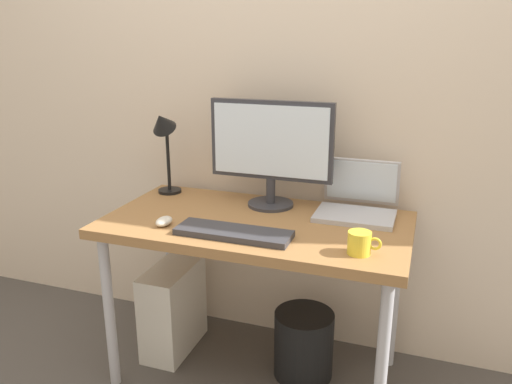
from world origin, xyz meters
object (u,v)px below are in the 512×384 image
coffee_mug (360,243)px  laptop (358,201)px  desk (256,237)px  computer_tower (173,308)px  wastebasket (304,344)px  keyboard (234,233)px  desk_lamp (163,134)px  monitor (271,147)px  mouse (164,221)px

coffee_mug → laptop: bearing=99.7°
desk → computer_tower: bearing=172.8°
computer_tower → coffee_mug: bearing=-15.8°
laptop → wastebasket: bearing=-139.8°
desk → computer_tower: 0.63m
computer_tower → keyboard: bearing=-30.3°
desk_lamp → computer_tower: bearing=-60.0°
laptop → coffee_mug: bearing=-80.3°
desk → coffee_mug: 0.50m
monitor → coffee_mug: bearing=-41.2°
desk → mouse: (-0.32, -0.17, 0.09)m
coffee_mug → keyboard: bearing=178.8°
mouse → wastebasket: bearing=24.4°
computer_tower → wastebasket: (0.64, 0.01, -0.06)m
laptop → mouse: 0.80m
desk_lamp → wastebasket: size_ratio=1.36×
mouse → computer_tower: bearing=115.9°
laptop → keyboard: bearing=-135.2°
keyboard → computer_tower: bearing=149.7°
mouse → wastebasket: mouse is taller
laptop → keyboard: laptop is taller
monitor → keyboard: size_ratio=1.22×
wastebasket → desk_lamp: bearing=169.7°
keyboard → computer_tower: keyboard is taller
desk → monitor: bearing=89.5°
mouse → laptop: bearing=28.9°
laptop → wastebasket: (-0.18, -0.15, -0.64)m
desk → desk_lamp: (-0.52, 0.19, 0.36)m
desk → keyboard: bearing=-97.5°
desk_lamp → mouse: bearing=-62.5°
monitor → laptop: size_ratio=1.68×
laptop → mouse: bearing=-151.1°
laptop → coffee_mug: (0.07, -0.41, -0.02)m
monitor → desk_lamp: (-0.52, 0.00, 0.02)m
monitor → coffee_mug: monitor is taller
desk → mouse: size_ratio=13.68×
monitor → laptop: 0.43m
monitor → laptop: (0.37, 0.02, -0.21)m
desk_lamp → keyboard: desk_lamp is taller
computer_tower → monitor: bearing=17.5°
mouse → wastebasket: 0.83m
monitor → coffee_mug: size_ratio=4.63×
laptop → computer_tower: 1.01m
desk → keyboard: (-0.02, -0.19, 0.08)m
mouse → coffee_mug: size_ratio=0.77×
monitor → laptop: bearing=3.0°
keyboard → laptop: bearing=44.8°
desk_lamp → mouse: size_ratio=4.54×
laptop → coffee_mug: size_ratio=2.75×
desk_lamp → desk: bearing=-20.5°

